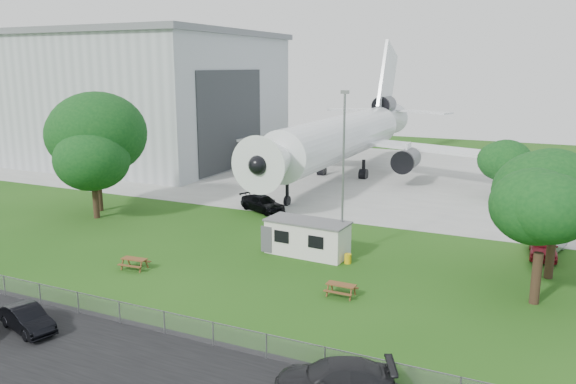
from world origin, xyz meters
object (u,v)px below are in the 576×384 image
at_px(airliner, 345,135).
at_px(car_centre_sedan, 27,319).
at_px(hangar, 121,95).
at_px(picnic_west, 135,269).
at_px(picnic_east, 341,296).
at_px(site_cabin, 308,238).

height_order(airliner, car_centre_sedan, airliner).
bearing_deg(hangar, picnic_west, -48.46).
distance_m(hangar, picnic_east, 61.73).
xyz_separation_m(airliner, site_cabin, (7.78, -30.40, -3.96)).
xyz_separation_m(hangar, site_cabin, (43.75, -30.54, -8.09)).
bearing_deg(picnic_west, site_cabin, 34.27).
distance_m(site_cabin, picnic_west, 12.57).
distance_m(airliner, picnic_west, 38.72).
relative_size(hangar, picnic_west, 23.89).
height_order(airliner, picnic_east, airliner).
bearing_deg(picnic_west, hangar, 126.54).
bearing_deg(picnic_east, car_centre_sedan, -139.15).
bearing_deg(car_centre_sedan, airliner, 15.41).
distance_m(picnic_west, picnic_east, 14.68).
bearing_deg(hangar, picnic_east, -37.12).
height_order(hangar, picnic_east, hangar).
bearing_deg(site_cabin, picnic_west, -140.73).
bearing_deg(airliner, hangar, 179.78).
xyz_separation_m(airliner, car_centre_sedan, (-0.88, -48.10, -4.60)).
bearing_deg(car_centre_sedan, hangar, 52.49).
height_order(hangar, airliner, hangar).
height_order(site_cabin, picnic_west, site_cabin).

